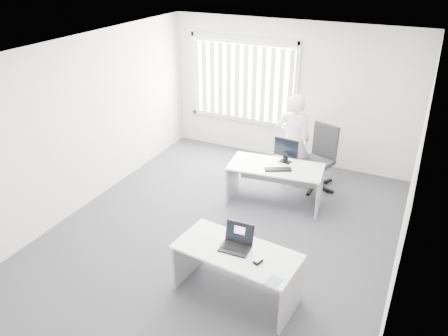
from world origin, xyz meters
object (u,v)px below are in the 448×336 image
at_px(desk_near, 237,263).
at_px(desk_far, 275,176).
at_px(monitor, 286,151).
at_px(laptop, 235,240).
at_px(office_chair, 317,168).
at_px(person, 292,140).

height_order(desk_near, desk_far, desk_far).
bearing_deg(monitor, desk_near, -77.95).
distance_m(laptop, monitor, 2.55).
xyz_separation_m(desk_far, monitor, (0.09, 0.21, 0.41)).
height_order(desk_near, office_chair, office_chair).
relative_size(laptop, monitor, 0.85).
xyz_separation_m(desk_far, person, (0.02, 0.82, 0.36)).
distance_m(person, laptop, 3.16).
xyz_separation_m(desk_near, office_chair, (0.16, 3.24, -0.14)).
relative_size(office_chair, monitor, 2.73).
relative_size(desk_far, monitor, 3.82).
distance_m(desk_near, monitor, 2.60).
relative_size(office_chair, person, 0.68).
xyz_separation_m(laptop, monitor, (-0.22, 2.54, 0.09)).
bearing_deg(monitor, office_chair, 65.75).
relative_size(desk_far, office_chair, 1.40).
bearing_deg(office_chair, desk_far, -100.68).
bearing_deg(laptop, person, 92.37).
xyz_separation_m(person, monitor, (0.08, -0.60, 0.06)).
distance_m(desk_near, desk_far, 2.36).
distance_m(desk_near, person, 3.19).
bearing_deg(office_chair, laptop, -74.95).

